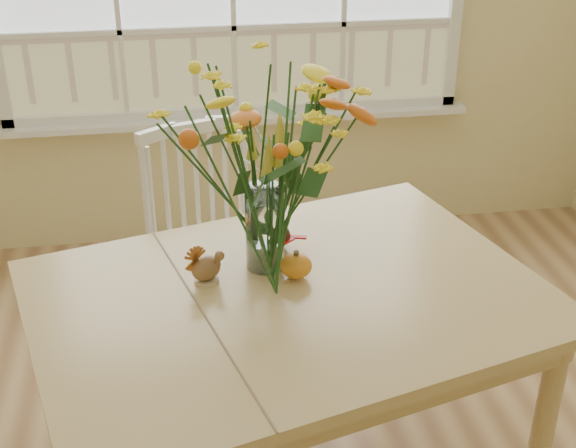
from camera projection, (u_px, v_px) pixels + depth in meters
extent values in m
cube|color=white|center=(237.00, 119.00, 3.95)|extent=(2.42, 0.12, 0.03)
cube|color=tan|center=(289.00, 298.00, 2.30)|extent=(1.72, 1.42, 0.04)
cube|color=tan|center=(289.00, 318.00, 2.33)|extent=(1.57, 1.27, 0.10)
cylinder|color=tan|center=(59.00, 375.00, 2.60)|extent=(0.07, 0.07, 0.76)
cylinder|color=tan|center=(542.00, 432.00, 2.36)|extent=(0.07, 0.07, 0.76)
cylinder|color=tan|center=(393.00, 290.00, 3.08)|extent=(0.07, 0.07, 0.76)
cube|color=white|center=(217.00, 267.00, 3.06)|extent=(0.58, 0.57, 0.05)
cube|color=white|center=(197.00, 190.00, 3.08)|extent=(0.45, 0.18, 0.53)
cylinder|color=white|center=(194.00, 352.00, 2.97)|extent=(0.04, 0.04, 0.45)
cylinder|color=white|center=(165.00, 309.00, 3.23)|extent=(0.04, 0.04, 0.45)
cylinder|color=white|center=(277.00, 328.00, 3.11)|extent=(0.04, 0.04, 0.45)
cylinder|color=white|center=(242.00, 288.00, 3.38)|extent=(0.04, 0.04, 0.45)
cylinder|color=white|center=(265.00, 228.00, 2.36)|extent=(0.12, 0.12, 0.27)
ellipsoid|color=orange|center=(296.00, 267.00, 2.35)|extent=(0.10, 0.10, 0.08)
cylinder|color=#CCB78C|center=(207.00, 280.00, 2.34)|extent=(0.08, 0.08, 0.01)
ellipsoid|color=brown|center=(206.00, 268.00, 2.32)|extent=(0.12, 0.11, 0.08)
ellipsoid|color=#38160F|center=(277.00, 237.00, 2.52)|extent=(0.09, 0.09, 0.08)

